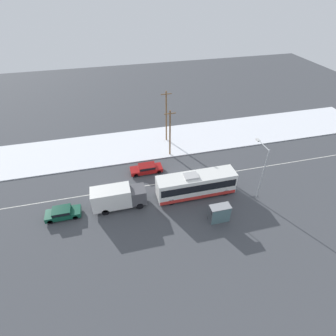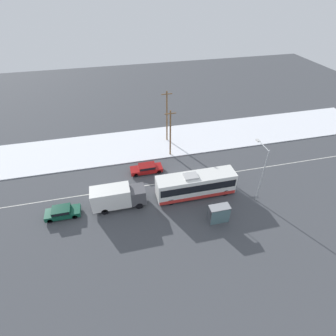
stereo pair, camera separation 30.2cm
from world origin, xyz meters
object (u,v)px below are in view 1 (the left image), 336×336
Objects in this scene: parked_car_near_truck at (63,213)px; bus_shelter at (221,212)px; utility_pole_roadside at (170,133)px; utility_pole_snowlot at (166,116)px; box_truck at (118,197)px; sedan_car at (147,168)px; pedestrian_at_stop at (213,208)px; streetlamp at (262,167)px; city_bus at (196,185)px.

bus_shelter reaches higher than parked_car_near_truck.
utility_pole_snowlot is (0.53, 4.61, 0.61)m from utility_pole_roadside.
box_truck is 13.92m from utility_pole_roadside.
sedan_car is 13.71m from bus_shelter.
utility_pole_snowlot is (-1.71, 20.21, 3.09)m from bus_shelter.
box_truck reaches higher than parked_car_near_truck.
sedan_car is 12.34m from pedestrian_at_stop.
utility_pole_snowlot reaches higher than streetlamp.
streetlamp is at bearing -5.64° from parked_car_near_truck.
box_truck is 6.92m from parked_car_near_truck.
city_bus is 5.57m from bus_shelter.
utility_pole_roadside is (9.38, 9.99, 2.45)m from box_truck.
box_truck is 4.22× the size of pedestrian_at_stop.
bus_shelter is 15.95m from utility_pole_roadside.
bus_shelter is 7.78m from streetlamp.
parked_car_near_truck is 22.67m from utility_pole_snowlot.
streetlamp is (24.78, -2.45, 4.30)m from parked_car_near_truck.
city_bus is at bearing -88.14° from utility_pole_snowlot.
city_bus is 8.59m from streetlamp.
pedestrian_at_stop is at bearing -85.63° from utility_pole_snowlot.
parked_car_near_truck is at bearing -178.96° from box_truck.
sedan_car is (4.80, 6.26, -0.97)m from box_truck.
sedan_car is 13.28m from parked_car_near_truck.
utility_pole_snowlot reaches higher than sedan_car.
streetlamp is (7.55, -2.40, 3.33)m from city_bus.
bus_shelter is 0.27× the size of utility_pole_snowlot.
city_bus is at bearing 103.39° from pedestrian_at_stop.
bus_shelter is 0.31× the size of streetlamp.
streetlamp is at bearing 13.83° from pedestrian_at_stop.
sedan_car is 2.98× the size of pedestrian_at_stop.
bus_shelter is at bearing -77.30° from city_bus.
sedan_car is at bearing 131.00° from city_bus.
streetlamp is (13.14, -8.83, 4.30)m from sedan_car.
bus_shelter is at bearing -79.27° from pedestrian_at_stop.
streetlamp is 15.23m from utility_pole_roadside.
sedan_car is at bearing -121.49° from utility_pole_snowlot.
utility_pole_roadside reaches higher than pedestrian_at_stop.
pedestrian_at_stop is at bearing 122.07° from sedan_car.
utility_pole_snowlot reaches higher than parked_car_near_truck.
box_truck is 2.74× the size of bus_shelter.
bus_shelter is at bearing 119.88° from sedan_car.
utility_pole_roadside is at bearing 98.14° from bus_shelter.
parked_car_near_truck is 19.43m from utility_pole_roadside.
utility_pole_roadside is (-1.01, 10.17, 2.44)m from city_bus.
utility_pole_roadside is (-1.96, 14.19, 3.16)m from pedestrian_at_stop.
utility_pole_snowlot is (16.76, 14.73, 4.02)m from parked_car_near_truck.
city_bus is 6.60× the size of pedestrian_at_stop.
city_bus is 4.19m from pedestrian_at_stop.
bus_shelter is (18.46, -5.48, 0.93)m from parked_car_near_truck.
parked_car_near_truck is 1.70× the size of bus_shelter.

